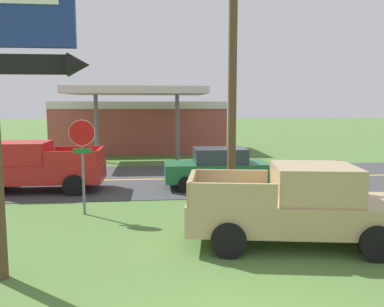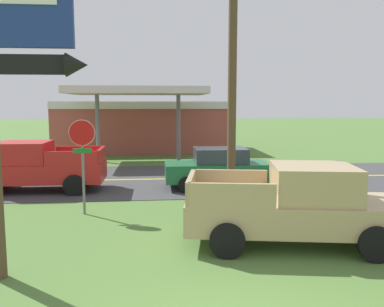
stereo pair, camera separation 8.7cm
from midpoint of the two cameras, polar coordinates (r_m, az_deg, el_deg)
The scene contains 8 objects.
road_asphalt at distance 18.36m, azimuth -1.66°, elevation -3.65°, with size 140.00×8.00×0.02m, color #3D3D3F.
road_centre_line at distance 18.36m, azimuth -1.66°, elevation -3.61°, with size 126.00×0.20×0.01m, color gold.
stop_sign at distance 12.68m, azimuth -15.55°, elevation 0.50°, with size 0.80×0.08×2.95m.
utility_pole at distance 12.39m, azimuth 5.64°, elevation 15.28°, with size 1.96×0.26×9.76m.
gas_station at distance 29.80m, azimuth -7.48°, elevation 4.14°, with size 12.00×11.50×4.40m.
pickup_tan_parked_on_lawn at distance 10.10m, azimuth 14.51°, elevation -7.22°, with size 5.45×2.87×1.96m.
pickup_red_on_road at distance 16.86m, azimuth -21.70°, elevation -1.82°, with size 5.20×2.24×1.96m.
car_green_near_lane at distance 16.41m, azimuth 3.43°, elevation -2.03°, with size 4.20×2.00×1.64m.
Camera 1 is at (-1.27, -5.00, 3.41)m, focal length 37.41 mm.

